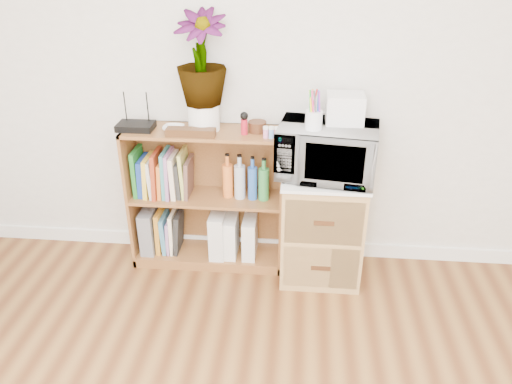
# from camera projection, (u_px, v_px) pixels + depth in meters

# --- Properties ---
(skirting_board) EXTENTS (4.00, 0.02, 0.10)m
(skirting_board) POSITION_uv_depth(u_px,v_px,m) (262.00, 244.00, 3.55)
(skirting_board) COLOR white
(skirting_board) RESTS_ON ground
(bookshelf) EXTENTS (1.00, 0.30, 0.95)m
(bookshelf) POSITION_uv_depth(u_px,v_px,m) (207.00, 199.00, 3.26)
(bookshelf) COLOR brown
(bookshelf) RESTS_ON ground
(wicker_unit) EXTENTS (0.50, 0.45, 0.70)m
(wicker_unit) POSITION_uv_depth(u_px,v_px,m) (321.00, 227.00, 3.19)
(wicker_unit) COLOR #9E7542
(wicker_unit) RESTS_ON ground
(microwave) EXTENTS (0.62, 0.46, 0.32)m
(microwave) POSITION_uv_depth(u_px,v_px,m) (327.00, 151.00, 2.94)
(microwave) COLOR silver
(microwave) RESTS_ON wicker_unit
(pen_cup) EXTENTS (0.10, 0.10, 0.11)m
(pen_cup) POSITION_uv_depth(u_px,v_px,m) (314.00, 120.00, 2.79)
(pen_cup) COLOR white
(pen_cup) RESTS_ON microwave
(small_appliance) EXTENTS (0.21, 0.18, 0.17)m
(small_appliance) POSITION_uv_depth(u_px,v_px,m) (345.00, 108.00, 2.87)
(small_appliance) COLOR silver
(small_appliance) RESTS_ON microwave
(router) EXTENTS (0.22, 0.15, 0.04)m
(router) POSITION_uv_depth(u_px,v_px,m) (136.00, 126.00, 3.05)
(router) COLOR black
(router) RESTS_ON bookshelf
(white_bowl) EXTENTS (0.13, 0.13, 0.03)m
(white_bowl) POSITION_uv_depth(u_px,v_px,m) (174.00, 129.00, 3.02)
(white_bowl) COLOR white
(white_bowl) RESTS_ON bookshelf
(plant_pot) EXTENTS (0.19, 0.19, 0.16)m
(plant_pot) POSITION_uv_depth(u_px,v_px,m) (204.00, 117.00, 3.02)
(plant_pot) COLOR white
(plant_pot) RESTS_ON bookshelf
(potted_plant) EXTENTS (0.30, 0.30, 0.54)m
(potted_plant) POSITION_uv_depth(u_px,v_px,m) (201.00, 58.00, 2.86)
(potted_plant) COLOR #2A6B2D
(potted_plant) RESTS_ON plant_pot
(trinket_box) EXTENTS (0.29, 0.07, 0.05)m
(trinket_box) POSITION_uv_depth(u_px,v_px,m) (191.00, 132.00, 2.95)
(trinket_box) COLOR #3B2110
(trinket_box) RESTS_ON bookshelf
(kokeshi_doll) EXTENTS (0.04, 0.04, 0.09)m
(kokeshi_doll) POSITION_uv_depth(u_px,v_px,m) (244.00, 127.00, 2.96)
(kokeshi_doll) COLOR #AE1527
(kokeshi_doll) RESTS_ON bookshelf
(wooden_bowl) EXTENTS (0.11, 0.11, 0.06)m
(wooden_bowl) POSITION_uv_depth(u_px,v_px,m) (257.00, 127.00, 3.01)
(wooden_bowl) COLOR #381F0F
(wooden_bowl) RESTS_ON bookshelf
(paint_jars) EXTENTS (0.10, 0.04, 0.05)m
(paint_jars) POSITION_uv_depth(u_px,v_px,m) (271.00, 134.00, 2.91)
(paint_jars) COLOR #CD7290
(paint_jars) RESTS_ON bookshelf
(file_box) EXTENTS (0.09, 0.24, 0.30)m
(file_box) POSITION_uv_depth(u_px,v_px,m) (150.00, 229.00, 3.41)
(file_box) COLOR slate
(file_box) RESTS_ON bookshelf
(magazine_holder_left) EXTENTS (0.10, 0.25, 0.31)m
(magazine_holder_left) POSITION_uv_depth(u_px,v_px,m) (218.00, 233.00, 3.36)
(magazine_holder_left) COLOR silver
(magazine_holder_left) RESTS_ON bookshelf
(magazine_holder_mid) EXTENTS (0.09, 0.22, 0.28)m
(magazine_holder_mid) POSITION_uv_depth(u_px,v_px,m) (231.00, 235.00, 3.36)
(magazine_holder_mid) COLOR silver
(magazine_holder_mid) RESTS_ON bookshelf
(magazine_holder_right) EXTENTS (0.09, 0.22, 0.27)m
(magazine_holder_right) POSITION_uv_depth(u_px,v_px,m) (250.00, 237.00, 3.35)
(magazine_holder_right) COLOR silver
(magazine_holder_right) RESTS_ON bookshelf
(cookbooks) EXTENTS (0.37, 0.20, 0.31)m
(cookbooks) POSITION_uv_depth(u_px,v_px,m) (163.00, 175.00, 3.21)
(cookbooks) COLOR #1F7627
(cookbooks) RESTS_ON bookshelf
(liquor_bottles) EXTENTS (0.30, 0.07, 0.29)m
(liquor_bottles) POSITION_uv_depth(u_px,v_px,m) (245.00, 178.00, 3.16)
(liquor_bottles) COLOR orange
(liquor_bottles) RESTS_ON bookshelf
(lower_books) EXTENTS (0.17, 0.19, 0.30)m
(lower_books) POSITION_uv_depth(u_px,v_px,m) (170.00, 231.00, 3.40)
(lower_books) COLOR #BC7C21
(lower_books) RESTS_ON bookshelf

